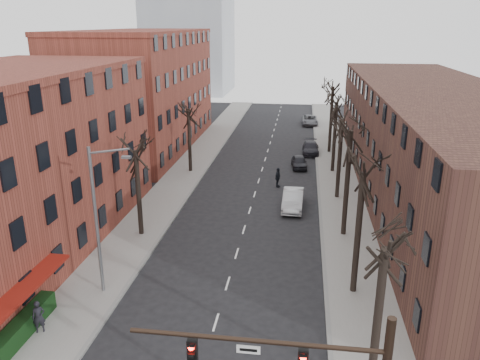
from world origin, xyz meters
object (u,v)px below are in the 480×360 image
at_px(parked_car_mid, 311,148).
at_px(silver_sedan, 293,200).
at_px(pedestrian_a, 39,317).
at_px(parked_car_near, 299,162).

bearing_deg(parked_car_mid, silver_sedan, -95.84).
bearing_deg(silver_sedan, pedestrian_a, -121.71).
height_order(silver_sedan, pedestrian_a, pedestrian_a).
xyz_separation_m(silver_sedan, parked_car_mid, (1.65, 18.32, -0.11)).
xyz_separation_m(parked_car_mid, pedestrian_a, (-14.12, -37.47, 0.33)).
relative_size(silver_sedan, pedestrian_a, 2.80).
distance_m(silver_sedan, parked_car_mid, 18.40).
height_order(parked_car_near, parked_car_mid, parked_car_mid).
distance_m(parked_car_mid, pedestrian_a, 40.05).
xyz_separation_m(parked_car_near, pedestrian_a, (-12.81, -31.30, 0.36)).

